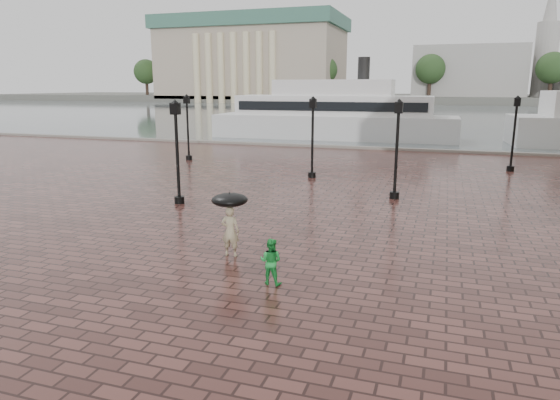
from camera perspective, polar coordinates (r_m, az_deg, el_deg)
name	(u,v)px	position (r m, az deg, el deg)	size (l,w,h in m)	color
ground	(194,320)	(11.63, -9.77, -13.39)	(300.00, 300.00, 0.00)	#361B18
harbour_water	(419,112)	(101.39, 15.61, 9.61)	(240.00, 240.00, 0.00)	#4A535B
quay_edge	(379,150)	(41.76, 11.25, 5.68)	(80.00, 0.60, 0.30)	slate
far_shore	(431,99)	(169.26, 16.87, 11.04)	(300.00, 60.00, 2.00)	#4C4C47
museum	(252,57)	(165.29, -3.19, 16.01)	(57.00, 32.50, 26.00)	gray
far_trees	(430,69)	(147.29, 16.81, 14.12)	(188.00, 8.00, 13.50)	#2D2119
street_lamps	(318,137)	(27.69, 4.33, 7.14)	(21.44, 14.44, 4.40)	black
adult_pedestrian	(230,231)	(15.30, -5.70, -3.59)	(0.57, 0.37, 1.56)	tan
child_pedestrian	(271,261)	(13.17, -1.06, -7.02)	(0.60, 0.47, 1.24)	green
ferry_near	(333,115)	(49.94, 6.13, 9.69)	(23.65, 6.08, 7.72)	beige
umbrella	(230,200)	(15.04, -5.78, 0.01)	(1.10, 1.10, 1.11)	black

